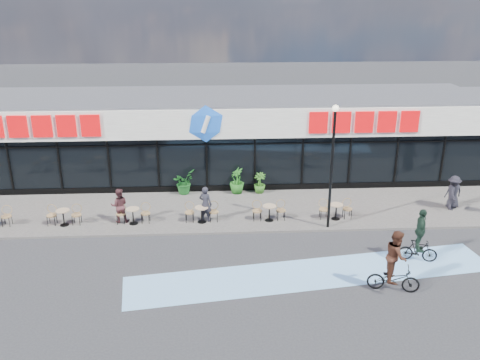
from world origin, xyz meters
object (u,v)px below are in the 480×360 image
at_px(potted_plant_left, 184,182).
at_px(patron_right, 119,205).
at_px(pedestrian_b, 453,193).
at_px(cyclist_a, 395,267).
at_px(pedestrian_c, 454,192).
at_px(cyclist_b, 419,239).
at_px(patron_left, 205,204).
at_px(potted_plant_right, 260,183).
at_px(potted_plant_mid, 237,181).
at_px(lamp_post, 332,158).

distance_m(potted_plant_left, patron_right, 4.35).
height_order(pedestrian_b, cyclist_a, cyclist_a).
distance_m(patron_right, pedestrian_c, 15.87).
xyz_separation_m(cyclist_a, cyclist_b, (1.69, 2.05, -0.00)).
distance_m(potted_plant_left, patron_left, 3.69).
height_order(potted_plant_right, cyclist_a, cyclist_a).
bearing_deg(potted_plant_mid, potted_plant_left, 177.88).
relative_size(potted_plant_right, patron_left, 0.65).
distance_m(pedestrian_b, cyclist_a, 8.48).
distance_m(potted_plant_right, cyclist_a, 10.15).
relative_size(patron_right, cyclist_a, 0.69).
distance_m(pedestrian_c, cyclist_b, 6.07).
bearing_deg(patron_right, pedestrian_b, 175.89).
height_order(potted_plant_right, cyclist_b, cyclist_b).
distance_m(potted_plant_mid, pedestrian_b, 10.59).
height_order(lamp_post, potted_plant_right, lamp_post).
bearing_deg(patron_right, potted_plant_mid, -155.30).
height_order(cyclist_a, cyclist_b, cyclist_a).
xyz_separation_m(patron_left, pedestrian_b, (11.83, 0.69, 0.01)).
bearing_deg(potted_plant_mid, pedestrian_b, -14.78).
height_order(lamp_post, cyclist_a, lamp_post).
bearing_deg(patron_right, potted_plant_right, -160.33).
height_order(lamp_post, pedestrian_b, lamp_post).
bearing_deg(potted_plant_mid, potted_plant_right, -2.44).
relative_size(pedestrian_b, cyclist_a, 0.73).
xyz_separation_m(potted_plant_left, patron_left, (1.17, -3.49, 0.22)).
distance_m(potted_plant_left, pedestrian_c, 13.38).
xyz_separation_m(potted_plant_mid, cyclist_b, (6.75, -7.37, 0.18)).
xyz_separation_m(potted_plant_right, patron_left, (-2.77, -3.34, 0.29)).
height_order(patron_right, pedestrian_b, pedestrian_b).
bearing_deg(potted_plant_mid, lamp_post, -48.33).
bearing_deg(patron_left, potted_plant_right, -105.34).
height_order(patron_left, cyclist_a, cyclist_a).
bearing_deg(patron_right, cyclist_b, 155.29).
xyz_separation_m(potted_plant_mid, pedestrian_c, (10.36, -2.49, 0.13)).
distance_m(potted_plant_mid, pedestrian_c, 10.66).
distance_m(potted_plant_left, potted_plant_right, 3.95).
relative_size(lamp_post, pedestrian_b, 3.26).
distance_m(lamp_post, pedestrian_c, 7.19).
relative_size(lamp_post, potted_plant_left, 4.48).
distance_m(patron_right, cyclist_b, 12.90).
xyz_separation_m(potted_plant_right, cyclist_b, (5.57, -7.32, 0.32)).
bearing_deg(potted_plant_left, cyclist_b, -38.15).
bearing_deg(patron_left, patron_right, 23.02).
bearing_deg(lamp_post, pedestrian_b, 14.41).
xyz_separation_m(potted_plant_mid, potted_plant_right, (1.18, -0.05, -0.14)).
xyz_separation_m(potted_plant_left, pedestrian_c, (13.13, -2.59, 0.19)).
height_order(potted_plant_left, cyclist_a, cyclist_a).
distance_m(lamp_post, pedestrian_b, 7.01).
relative_size(lamp_post, cyclist_a, 2.37).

